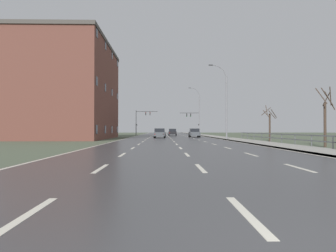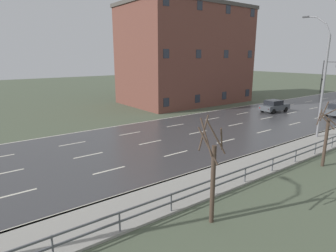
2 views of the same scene
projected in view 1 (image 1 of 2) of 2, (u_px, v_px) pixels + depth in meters
The scene contains 14 objects.
ground_plane at pixel (170, 138), 50.51m from camera, with size 160.00×160.00×0.12m.
road_asphalt_strip at pixel (168, 136), 62.50m from camera, with size 14.00×120.00×0.03m.
sidewalk_right at pixel (206, 136), 62.68m from camera, with size 3.00×120.00×0.12m.
guardrail at pixel (288, 137), 25.00m from camera, with size 0.07×28.98×1.00m.
street_lamp_midground at pixel (225, 103), 39.01m from camera, with size 2.56×0.24×10.45m.
street_lamp_distant at pixel (199, 112), 67.41m from camera, with size 2.69×0.24×11.50m.
traffic_signal_right at pixel (194, 119), 69.62m from camera, with size 4.91×0.36×5.76m.
traffic_signal_left at pixel (141, 118), 70.99m from camera, with size 5.50×0.36×6.22m.
car_near_left at pixel (194, 133), 50.34m from camera, with size 1.87×4.12×1.57m.
car_far_right at pixel (173, 132), 63.16m from camera, with size 1.95×4.16×1.57m.
car_mid_centre at pixel (160, 133), 46.28m from camera, with size 1.99×4.18×1.57m.
brick_building at pixel (70, 91), 42.33m from camera, with size 11.96×18.64×14.37m.
bare_tree_near at pixel (325, 119), 22.05m from camera, with size 1.27×1.11×4.70m.
bare_tree_mid at pixel (270, 124), 32.67m from camera, with size 1.60×1.71×4.25m.
Camera 1 is at (-1.36, -2.51, 1.38)m, focal length 30.10 mm.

